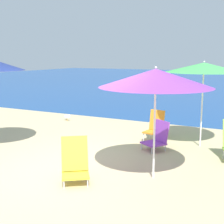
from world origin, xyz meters
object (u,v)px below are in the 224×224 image
Objects in this scene: beach_umbrella_green at (204,68)px; beach_chair_yellow at (75,162)px; beach_chair_purple at (157,137)px; seagull at (67,117)px; beach_umbrella_purple at (156,78)px; beach_chair_orange at (155,126)px.

beach_umbrella_green reaches higher than beach_chair_yellow.
beach_chair_purple is (0.68, 2.49, -0.05)m from beach_chair_yellow.
beach_umbrella_green is 7.79× the size of seagull.
beach_chair_yellow is at bearing -115.10° from beach_umbrella_green.
beach_umbrella_green is 2.65× the size of beach_chair_yellow.
beach_chair_purple reaches higher than seagull.
beach_chair_yellow is at bearing -72.42° from beach_chair_purple.
beach_umbrella_green is (0.34, 2.48, 0.11)m from beach_umbrella_purple.
beach_chair_yellow is 5.39m from seagull.
seagull is (-3.21, 4.32, -0.22)m from beach_chair_yellow.
beach_umbrella_green is 2.58× the size of beach_chair_orange.
beach_umbrella_purple is 2.34m from beach_chair_purple.
beach_umbrella_purple is 2.05m from beach_chair_yellow.
beach_umbrella_purple is 5.89m from seagull.
seagull is at bearing -172.34° from beach_chair_purple.
beach_umbrella_purple is at bearing -40.61° from beach_chair_purple.
beach_umbrella_purple is 2.51× the size of beach_chair_orange.
beach_chair_orange is at bearing 146.18° from beach_chair_purple.
beach_chair_purple is 4.30m from seagull.
beach_umbrella_purple is 2.51m from beach_umbrella_green.
beach_chair_orange is 3.02× the size of seagull.
beach_chair_yellow reaches higher than seagull.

